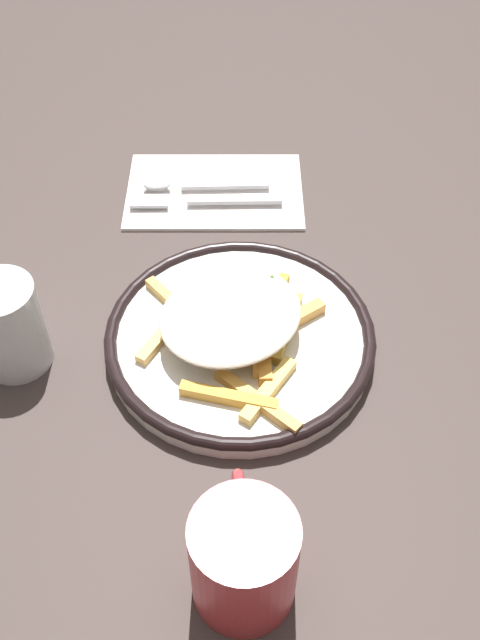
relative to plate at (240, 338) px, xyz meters
The scene contains 8 objects.
ground_plane 0.01m from the plate, ahead, with size 2.60×2.60×0.00m, color #3E3230.
plate is the anchor object (origin of this frame).
fries_heap 0.03m from the plate, 148.14° to the left, with size 0.21×0.19×0.04m.
napkin 0.24m from the plate, ahead, with size 0.14×0.21×0.01m, color white.
fork 0.22m from the plate, ahead, with size 0.03×0.18×0.01m.
spoon 0.25m from the plate, 11.08° to the left, with size 0.02×0.15×0.01m.
water_glass 0.21m from the plate, 89.56° to the left, with size 0.07×0.07×0.09m, color silver.
coffee_mug 0.24m from the plate, behind, with size 0.11×0.08×0.09m.
Camera 1 is at (-0.45, 0.03, 0.54)m, focal length 40.88 mm.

